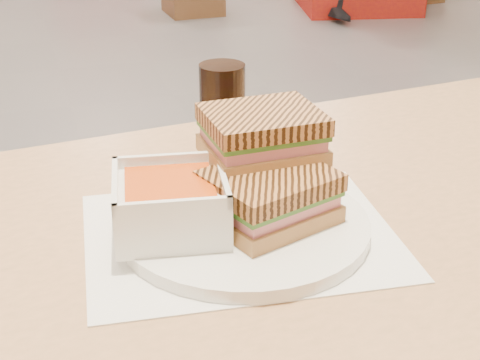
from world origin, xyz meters
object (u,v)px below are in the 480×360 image
object	(u,v)px
main_table	(306,292)
soup_bowl	(170,206)
cola_glass	(222,112)
plate	(244,226)
panini_lower	(270,197)

from	to	relation	value
main_table	soup_bowl	bearing A→B (deg)	-176.04
cola_glass	main_table	bearing A→B (deg)	-75.28
plate	soup_bowl	world-z (taller)	soup_bowl
plate	soup_bowl	xyz separation A→B (m)	(-0.08, 0.01, 0.04)
plate	panini_lower	distance (m)	0.05
plate	cola_glass	xyz separation A→B (m)	(0.04, 0.22, 0.06)
soup_bowl	panini_lower	distance (m)	0.11
main_table	panini_lower	bearing A→B (deg)	-156.76
panini_lower	cola_glass	distance (m)	0.23
soup_bowl	panini_lower	bearing A→B (deg)	-7.64
main_table	plate	size ratio (longest dim) A/B	4.36
plate	soup_bowl	size ratio (longest dim) A/B	2.05
cola_glass	panini_lower	bearing A→B (deg)	-92.75
main_table	cola_glass	xyz separation A→B (m)	(-0.05, 0.20, 0.18)
soup_bowl	panini_lower	world-z (taller)	soup_bowl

